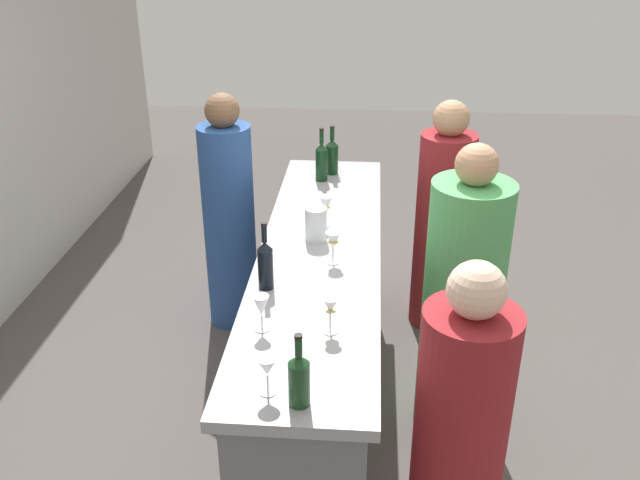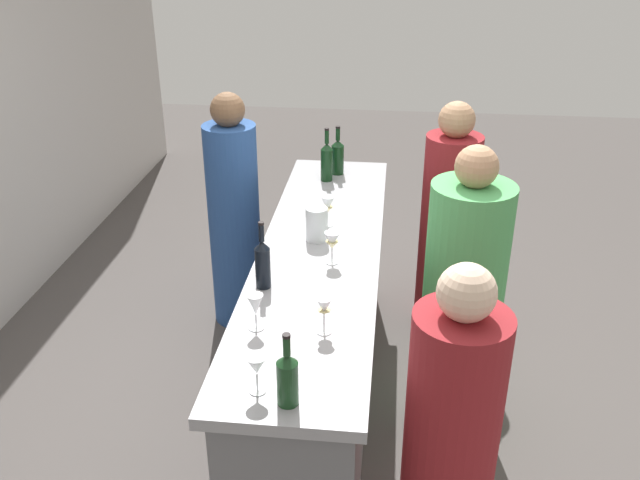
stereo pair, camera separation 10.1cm
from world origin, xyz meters
name	(u,v)px [view 1 (the left image)]	position (x,y,z in m)	size (l,w,h in m)	color
ground_plane	(320,403)	(0.00, 0.00, 0.00)	(12.00, 12.00, 0.00)	#4C4744
bar_counter	(320,330)	(0.00, 0.00, 0.49)	(2.57, 0.60, 0.96)	slate
wine_bottle_leftmost_olive_green	(299,378)	(-1.16, -0.02, 1.07)	(0.08, 0.08, 0.28)	#193D1E
wine_bottle_second_left_near_black	(265,264)	(-0.39, 0.21, 1.08)	(0.07, 0.07, 0.32)	black
wine_bottle_center_dark_green	(322,161)	(0.93, 0.06, 1.09)	(0.07, 0.07, 0.33)	black
wine_bottle_second_right_dark_green	(332,156)	(1.05, 0.01, 1.08)	(0.08, 0.08, 0.31)	black
wine_glass_near_left	(330,308)	(-0.72, -0.10, 1.07)	(0.07, 0.07, 0.16)	white
wine_glass_near_center	(333,242)	(-0.14, -0.07, 1.07)	(0.07, 0.07, 0.16)	white
wine_glass_near_right	(326,206)	(0.28, -0.01, 1.07)	(0.07, 0.07, 0.17)	white
wine_glass_far_left	(267,367)	(-1.12, 0.10, 1.07)	(0.08, 0.08, 0.15)	white
wine_glass_far_center	(261,307)	(-0.72, 0.18, 1.07)	(0.07, 0.07, 0.15)	white
water_pitcher	(316,224)	(0.11, 0.03, 1.05)	(0.11, 0.11, 0.17)	silver
person_left_guest	(461,308)	(-0.09, -0.70, 0.71)	(0.46, 0.46, 1.55)	#4CA559
person_center_guest	(458,449)	(-1.02, -0.60, 0.67)	(0.35, 0.35, 1.46)	maroon
person_right_guest	(442,226)	(0.91, -0.69, 0.69)	(0.39, 0.39, 1.48)	maroon
person_server_behind	(229,222)	(0.83, 0.63, 0.71)	(0.35, 0.35, 1.52)	#284C8C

